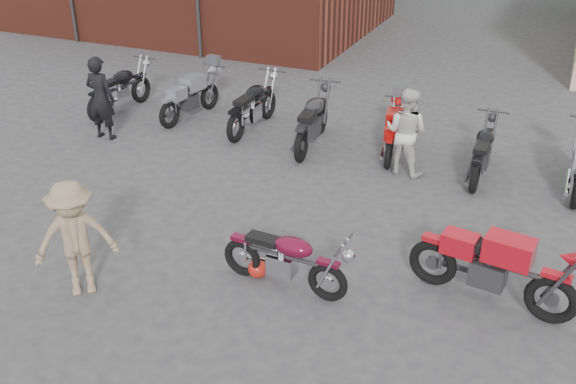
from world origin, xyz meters
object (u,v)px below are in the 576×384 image
at_px(sportbike, 496,263).
at_px(person_dark, 101,98).
at_px(row_bike_1, 191,94).
at_px(row_bike_2, 253,103).
at_px(row_bike_3, 313,117).
at_px(row_bike_4, 393,130).
at_px(row_bike_5, 483,148).
at_px(person_tan, 75,239).
at_px(row_bike_0, 120,87).
at_px(person_light, 406,132).
at_px(helmet, 258,269).
at_px(vintage_motorcycle, 286,256).

bearing_deg(sportbike, person_dark, 171.09).
height_order(row_bike_1, row_bike_2, row_bike_2).
distance_m(row_bike_3, row_bike_4, 1.63).
height_order(row_bike_2, row_bike_4, row_bike_2).
bearing_deg(row_bike_5, person_tan, 142.83).
bearing_deg(row_bike_4, row_bike_1, 78.70).
relative_size(person_tan, row_bike_0, 0.81).
relative_size(person_light, row_bike_3, 0.77).
bearing_deg(helmet, row_bike_3, 102.26).
xyz_separation_m(sportbike, row_bike_1, (-7.23, 4.38, -0.06)).
relative_size(row_bike_3, row_bike_4, 1.18).
relative_size(sportbike, row_bike_4, 1.20).
distance_m(helmet, person_light, 4.34).
height_order(helmet, row_bike_4, row_bike_4).
bearing_deg(row_bike_3, row_bike_4, -87.47).
relative_size(vintage_motorcycle, person_tan, 1.08).
distance_m(row_bike_1, row_bike_4, 4.73).
bearing_deg(vintage_motorcycle, row_bike_2, 123.75).
height_order(sportbike, person_dark, person_dark).
height_order(helmet, person_tan, person_tan).
relative_size(helmet, row_bike_4, 0.16).
distance_m(person_dark, row_bike_5, 7.69).
bearing_deg(row_bike_2, row_bike_4, -90.55).
bearing_deg(row_bike_4, sportbike, -158.63).
height_order(person_light, row_bike_5, person_light).
bearing_deg(sportbike, row_bike_5, 109.19).
relative_size(person_dark, row_bike_4, 0.97).
distance_m(vintage_motorcycle, row_bike_3, 4.96).
xyz_separation_m(person_tan, row_bike_0, (-3.80, 6.04, -0.24)).
xyz_separation_m(helmet, row_bike_4, (0.60, 4.90, 0.39)).
relative_size(vintage_motorcycle, person_light, 1.10).
height_order(person_tan, row_bike_2, person_tan).
height_order(helmet, person_dark, person_dark).
bearing_deg(sportbike, helmet, -158.87).
relative_size(helmet, row_bike_5, 0.15).
xyz_separation_m(person_light, row_bike_5, (1.36, 0.42, -0.27)).
relative_size(row_bike_0, row_bike_4, 1.13).
distance_m(vintage_motorcycle, helmet, 0.62).
bearing_deg(person_light, person_dark, 16.78).
bearing_deg(person_light, helmet, 85.31).
distance_m(vintage_motorcycle, person_dark, 6.62).
height_order(row_bike_3, row_bike_5, row_bike_3).
height_order(person_light, row_bike_0, person_light).
xyz_separation_m(vintage_motorcycle, helmet, (-0.47, 0.09, -0.39)).
bearing_deg(vintage_motorcycle, person_tan, -151.76).
xyz_separation_m(row_bike_1, row_bike_4, (4.73, -0.17, -0.04)).
xyz_separation_m(person_dark, person_light, (6.21, 0.84, -0.05)).
xyz_separation_m(row_bike_0, row_bike_5, (8.21, -0.20, -0.04)).
height_order(sportbike, row_bike_3, sportbike).
height_order(row_bike_2, row_bike_5, row_bike_2).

